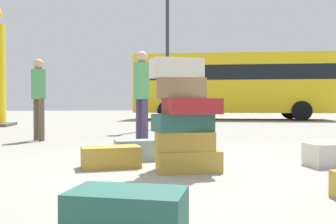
% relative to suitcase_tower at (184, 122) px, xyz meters
% --- Properties ---
extents(ground_plane, '(80.00, 80.00, 0.00)m').
position_rel_suitcase_tower_xyz_m(ground_plane, '(-0.09, 0.16, -0.56)').
color(ground_plane, gray).
extents(suitcase_tower, '(0.80, 0.59, 1.26)m').
position_rel_suitcase_tower_xyz_m(suitcase_tower, '(0.00, 0.00, 0.00)').
color(suitcase_tower, '#B28C33').
rests_on(suitcase_tower, ground).
extents(suitcase_tan_upright_blue, '(0.74, 0.45, 0.26)m').
position_rel_suitcase_tower_xyz_m(suitcase_tan_upright_blue, '(-0.83, 0.40, -0.44)').
color(suitcase_tan_upright_blue, '#B28C33').
rests_on(suitcase_tan_upright_blue, ground).
extents(suitcase_cream_right_side, '(0.72, 0.41, 0.28)m').
position_rel_suitcase_tower_xyz_m(suitcase_cream_right_side, '(1.92, 0.13, -0.42)').
color(suitcase_cream_right_side, beige).
rests_on(suitcase_cream_right_side, ground).
extents(suitcase_teal_behind_tower, '(0.69, 0.54, 0.32)m').
position_rel_suitcase_tower_xyz_m(suitcase_teal_behind_tower, '(-0.72, -2.18, -0.41)').
color(suitcase_teal_behind_tower, '#26594C').
rests_on(suitcase_teal_behind_tower, ground).
extents(suitcase_slate_foreground_near, '(0.65, 0.39, 0.28)m').
position_rel_suitcase_tower_xyz_m(suitcase_slate_foreground_near, '(-0.47, 0.91, -0.43)').
color(suitcase_slate_foreground_near, gray).
rests_on(suitcase_slate_foreground_near, ground).
extents(person_bearded_onlooker, '(0.30, 0.30, 1.71)m').
position_rel_suitcase_tower_xyz_m(person_bearded_onlooker, '(-2.34, 3.96, 0.46)').
color(person_bearded_onlooker, brown).
rests_on(person_bearded_onlooker, ground).
extents(person_passerby_in_red, '(0.30, 0.32, 1.76)m').
position_rel_suitcase_tower_xyz_m(person_passerby_in_red, '(-0.27, 2.88, 0.48)').
color(person_passerby_in_red, '#3F334C').
rests_on(person_passerby_in_red, ground).
extents(parked_bus, '(9.77, 4.78, 3.15)m').
position_rel_suitcase_tower_xyz_m(parked_bus, '(4.96, 13.71, 1.27)').
color(parked_bus, yellow).
rests_on(parked_bus, ground).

